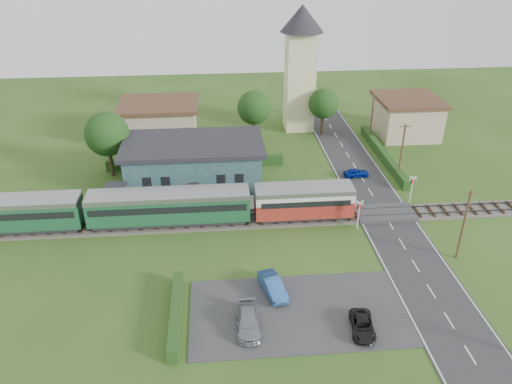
{
  "coord_description": "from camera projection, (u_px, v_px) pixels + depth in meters",
  "views": [
    {
      "loc": [
        -7.43,
        -41.74,
        27.04
      ],
      "look_at": [
        -3.41,
        4.0,
        2.3
      ],
      "focal_mm": 35.0,
      "sensor_mm": 36.0,
      "label": 1
    }
  ],
  "objects": [
    {
      "name": "utility_pole_b",
      "position": [
        464.0,
        224.0,
        44.11
      ],
      "size": [
        1.4,
        0.22,
        7.0
      ],
      "color": "#473321",
      "rests_on": "ground"
    },
    {
      "name": "hedge_station",
      "position": [
        196.0,
        162.0,
        62.52
      ],
      "size": [
        22.0,
        0.8,
        1.3
      ],
      "primitive_type": "cube",
      "color": "#193814",
      "rests_on": "ground"
    },
    {
      "name": "pedestrian_near",
      "position": [
        246.0,
        195.0,
        53.71
      ],
      "size": [
        0.72,
        0.62,
        1.67
      ],
      "primitive_type": "imported",
      "rotation": [
        0.0,
        0.0,
        3.56
      ],
      "color": "gray",
      "rests_on": "platform"
    },
    {
      "name": "ground",
      "position": [
        293.0,
        230.0,
        50.0
      ],
      "size": [
        120.0,
        120.0,
        0.0
      ],
      "primitive_type": "plane",
      "color": "#2D4C19"
    },
    {
      "name": "road",
      "position": [
        390.0,
        225.0,
        50.76
      ],
      "size": [
        6.0,
        70.0,
        0.05
      ],
      "primitive_type": "cube",
      "color": "#28282B",
      "rests_on": "ground"
    },
    {
      "name": "streetlamp_east",
      "position": [
        373.0,
        109.0,
        73.47
      ],
      "size": [
        0.3,
        0.3,
        5.15
      ],
      "color": "#3F3F47",
      "rests_on": "ground"
    },
    {
      "name": "station_building",
      "position": [
        194.0,
        163.0,
        57.6
      ],
      "size": [
        16.0,
        9.0,
        5.3
      ],
      "color": "#234246",
      "rests_on": "ground"
    },
    {
      "name": "car_on_road",
      "position": [
        356.0,
        173.0,
        60.14
      ],
      "size": [
        3.12,
        1.47,
        1.03
      ],
      "primitive_type": "imported",
      "rotation": [
        0.0,
        0.0,
        1.65
      ],
      "color": "navy",
      "rests_on": "road"
    },
    {
      "name": "crossing_deck",
      "position": [
        384.0,
        213.0,
        52.42
      ],
      "size": [
        6.2,
        3.4,
        0.45
      ],
      "primitive_type": "cube",
      "color": "#333335",
      "rests_on": "ground"
    },
    {
      "name": "crossing_signal_far",
      "position": [
        412.0,
        185.0,
        53.89
      ],
      "size": [
        0.84,
        0.28,
        3.28
      ],
      "color": "silver",
      "rests_on": "ground"
    },
    {
      "name": "utility_pole_d",
      "position": [
        372.0,
        117.0,
        68.67
      ],
      "size": [
        1.4,
        0.22,
        7.0
      ],
      "color": "#473321",
      "rests_on": "ground"
    },
    {
      "name": "utility_pole_c",
      "position": [
        402.0,
        151.0,
        58.15
      ],
      "size": [
        1.4,
        0.22,
        7.0
      ],
      "color": "#473321",
      "rests_on": "ground"
    },
    {
      "name": "streetlamp_west",
      "position": [
        102.0,
        135.0,
        64.4
      ],
      "size": [
        0.3,
        0.3,
        5.15
      ],
      "color": "#3F3F47",
      "rests_on": "ground"
    },
    {
      "name": "car_park_silver",
      "position": [
        248.0,
        321.0,
        37.49
      ],
      "size": [
        1.77,
        4.25,
        1.23
      ],
      "primitive_type": "imported",
      "rotation": [
        0.0,
        0.0,
        -0.01
      ],
      "color": "gray",
      "rests_on": "car_park"
    },
    {
      "name": "house_east",
      "position": [
        407.0,
        116.0,
        71.26
      ],
      "size": [
        8.8,
        8.8,
        5.5
      ],
      "color": "tan",
      "rests_on": "ground"
    },
    {
      "name": "car_park_dark",
      "position": [
        363.0,
        326.0,
        37.24
      ],
      "size": [
        2.08,
        3.74,
        0.99
      ],
      "primitive_type": "imported",
      "rotation": [
        0.0,
        0.0,
        -0.13
      ],
      "color": "black",
      "rests_on": "car_park"
    },
    {
      "name": "platform",
      "position": [
        194.0,
        206.0,
        53.69
      ],
      "size": [
        30.0,
        3.0,
        0.45
      ],
      "primitive_type": "cube",
      "color": "gray",
      "rests_on": "ground"
    },
    {
      "name": "hedge_carpark",
      "position": [
        176.0,
        314.0,
        38.35
      ],
      "size": [
        0.8,
        9.0,
        1.2
      ],
      "primitive_type": "cube",
      "color": "#193814",
      "rests_on": "ground"
    },
    {
      "name": "car_park",
      "position": [
        298.0,
        312.0,
        39.34
      ],
      "size": [
        17.0,
        9.0,
        0.08
      ],
      "primitive_type": "cube",
      "color": "#333335",
      "rests_on": "ground"
    },
    {
      "name": "car_park_blue",
      "position": [
        273.0,
        286.0,
        41.07
      ],
      "size": [
        2.33,
        4.21,
        1.31
      ],
      "primitive_type": "imported",
      "rotation": [
        0.0,
        0.0,
        0.25
      ],
      "color": "#295394",
      "rests_on": "car_park"
    },
    {
      "name": "house_west",
      "position": [
        160.0,
        121.0,
        69.45
      ],
      "size": [
        10.8,
        8.8,
        5.5
      ],
      "color": "tan",
      "rests_on": "ground"
    },
    {
      "name": "hedge_roadside",
      "position": [
        383.0,
        154.0,
        64.84
      ],
      "size": [
        0.8,
        18.0,
        1.2
      ],
      "primitive_type": "cube",
      "color": "#193814",
      "rests_on": "ground"
    },
    {
      "name": "tree_b",
      "position": [
        254.0,
        108.0,
        67.64
      ],
      "size": [
        4.6,
        4.6,
        7.34
      ],
      "color": "#332316",
      "rests_on": "ground"
    },
    {
      "name": "pedestrian_far",
      "position": [
        155.0,
        201.0,
        52.38
      ],
      "size": [
        0.81,
        0.99,
        1.9
      ],
      "primitive_type": "imported",
      "rotation": [
        0.0,
        0.0,
        1.68
      ],
      "color": "gray",
      "rests_on": "platform"
    },
    {
      "name": "railway_track",
      "position": [
        290.0,
        218.0,
        51.7
      ],
      "size": [
        76.0,
        3.2,
        0.49
      ],
      "color": "#4C443D",
      "rests_on": "ground"
    },
    {
      "name": "train",
      "position": [
        137.0,
        208.0,
        49.53
      ],
      "size": [
        43.2,
        2.9,
        3.4
      ],
      "color": "#232328",
      "rests_on": "ground"
    },
    {
      "name": "tree_a",
      "position": [
        107.0,
        134.0,
        58.19
      ],
      "size": [
        5.2,
        5.2,
        8.0
      ],
      "color": "#332316",
      "rests_on": "ground"
    },
    {
      "name": "crossing_signal_near",
      "position": [
        359.0,
        210.0,
        49.12
      ],
      "size": [
        0.84,
        0.28,
        3.28
      ],
      "color": "silver",
      "rests_on": "ground"
    },
    {
      "name": "church_tower",
      "position": [
        301.0,
        59.0,
        70.09
      ],
      "size": [
        6.0,
        6.0,
        17.6
      ],
      "color": "beige",
      "rests_on": "ground"
    },
    {
      "name": "equipment_hut",
      "position": [
        117.0,
        197.0,
        52.35
      ],
      "size": [
        2.3,
        2.3,
        2.55
      ],
      "color": "beige",
      "rests_on": "platform"
    },
    {
      "name": "tree_c",
      "position": [
        323.0,
        104.0,
        70.34
      ],
      "size": [
        4.2,
        4.2,
        6.78
      ],
      "color": "#332316",
      "rests_on": "ground"
    }
  ]
}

